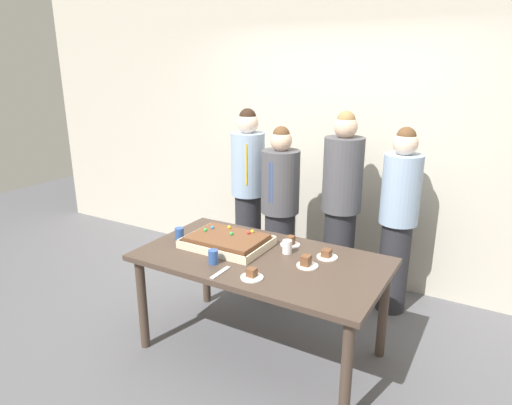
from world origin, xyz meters
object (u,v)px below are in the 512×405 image
(plated_slice_near_left, at_px, (290,243))
(plated_slice_far_left, at_px, (327,255))
(cake_server_utensil, at_px, (220,272))
(person_far_right_suit, at_px, (280,212))
(drink_cup_middle, at_px, (287,247))
(drink_cup_nearest, at_px, (179,234))
(drink_cup_far_end, at_px, (213,257))
(plated_slice_far_right, at_px, (307,263))
(plated_slice_near_right, at_px, (252,275))
(person_green_shirt_behind, at_px, (248,193))
(person_serving_front, at_px, (341,207))
(sheet_cake, at_px, (227,241))
(party_table, at_px, (261,268))
(person_striped_tie_right, at_px, (398,219))

(plated_slice_near_left, height_order, plated_slice_far_left, plated_slice_near_left)
(cake_server_utensil, distance_m, person_far_right_suit, 1.25)
(drink_cup_middle, bearing_deg, drink_cup_nearest, -166.98)
(drink_cup_middle, bearing_deg, plated_slice_near_left, 106.82)
(drink_cup_middle, relative_size, drink_cup_far_end, 1.00)
(plated_slice_near_left, distance_m, drink_cup_far_end, 0.65)
(plated_slice_near_left, height_order, drink_cup_far_end, drink_cup_far_end)
(plated_slice_far_right, height_order, drink_cup_far_end, drink_cup_far_end)
(plated_slice_near_left, height_order, plated_slice_near_right, plated_slice_near_left)
(drink_cup_middle, relative_size, person_green_shirt_behind, 0.06)
(plated_slice_far_right, xyz_separation_m, drink_cup_middle, (-0.22, 0.13, 0.02))
(plated_slice_far_left, relative_size, drink_cup_middle, 1.50)
(drink_cup_far_end, xyz_separation_m, person_green_shirt_behind, (-0.50, 1.29, 0.07))
(drink_cup_middle, relative_size, person_far_right_suit, 0.06)
(person_green_shirt_behind, bearing_deg, drink_cup_far_end, -1.41)
(drink_cup_far_end, distance_m, person_serving_front, 1.39)
(person_green_shirt_behind, bearing_deg, plated_slice_far_left, 32.34)
(sheet_cake, relative_size, plated_slice_far_left, 4.13)
(plated_slice_near_left, relative_size, plated_slice_far_right, 1.00)
(drink_cup_middle, bearing_deg, person_far_right_suit, 120.89)
(drink_cup_nearest, xyz_separation_m, drink_cup_middle, (0.85, 0.20, 0.00))
(party_table, bearing_deg, person_far_right_suit, 108.90)
(sheet_cake, xyz_separation_m, plated_slice_near_left, (0.41, 0.25, -0.02))
(plated_slice_far_left, relative_size, person_serving_front, 0.09)
(drink_cup_far_end, relative_size, person_serving_front, 0.06)
(plated_slice_near_right, bearing_deg, sheet_cake, 139.90)
(party_table, relative_size, drink_cup_far_end, 17.71)
(sheet_cake, relative_size, drink_cup_far_end, 6.20)
(party_table, height_order, plated_slice_near_right, plated_slice_near_right)
(party_table, distance_m, drink_cup_middle, 0.25)
(plated_slice_near_left, xyz_separation_m, drink_cup_far_end, (-0.32, -0.56, 0.03))
(plated_slice_near_right, distance_m, person_green_shirt_behind, 1.59)
(drink_cup_nearest, bearing_deg, party_table, 3.26)
(drink_cup_middle, height_order, person_serving_front, person_serving_front)
(sheet_cake, xyz_separation_m, cake_server_utensil, (0.22, -0.41, -0.04))
(drink_cup_nearest, relative_size, person_far_right_suit, 0.06)
(plated_slice_near_right, xyz_separation_m, cake_server_utensil, (-0.22, -0.05, -0.02))
(person_serving_front, height_order, person_striped_tie_right, person_serving_front)
(plated_slice_near_left, relative_size, person_striped_tie_right, 0.09)
(plated_slice_near_right, bearing_deg, person_striped_tie_right, 67.80)
(plated_slice_near_right, distance_m, person_serving_front, 1.38)
(drink_cup_middle, distance_m, person_green_shirt_behind, 1.23)
(sheet_cake, distance_m, drink_cup_nearest, 0.40)
(drink_cup_middle, height_order, person_far_right_suit, person_far_right_suit)
(sheet_cake, xyz_separation_m, person_striped_tie_right, (1.02, 1.07, 0.03))
(plated_slice_far_left, xyz_separation_m, person_far_right_suit, (-0.71, 0.65, 0.02))
(plated_slice_near_right, bearing_deg, person_far_right_suit, 108.98)
(party_table, height_order, plated_slice_far_left, plated_slice_far_left)
(sheet_cake, relative_size, person_green_shirt_behind, 0.36)
(party_table, relative_size, drink_cup_middle, 17.71)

